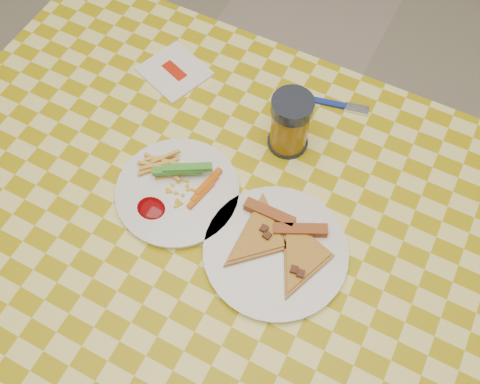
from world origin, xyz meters
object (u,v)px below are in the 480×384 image
at_px(table, 227,234).
at_px(plate_right, 275,252).
at_px(plate_left, 178,192).
at_px(drink_glass, 290,124).

xyz_separation_m(table, plate_right, (0.11, -0.02, 0.08)).
bearing_deg(table, plate_left, 178.43).
relative_size(plate_left, plate_right, 0.91).
relative_size(plate_right, drink_glass, 1.92).
relative_size(table, plate_left, 5.57).
bearing_deg(plate_left, drink_glass, 55.89).
bearing_deg(table, plate_right, -11.35).
bearing_deg(table, drink_glass, 81.65).
distance_m(table, plate_right, 0.14).
bearing_deg(drink_glass, plate_right, -70.44).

